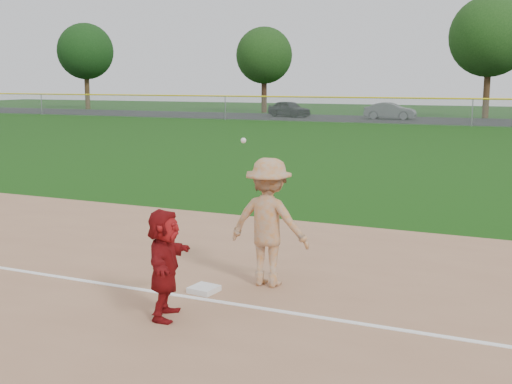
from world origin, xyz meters
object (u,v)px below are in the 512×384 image
at_px(base_runner, 165,264).
at_px(car_mid, 390,111).
at_px(first_base, 204,289).
at_px(car_left, 289,109).

distance_m(base_runner, car_mid, 48.47).
bearing_deg(first_base, car_mid, 98.88).
distance_m(car_left, car_mid, 9.29).
bearing_deg(car_mid, first_base, -173.04).
xyz_separation_m(base_runner, car_mid, (-7.33, 47.91, -0.07)).
bearing_deg(first_base, base_runner, -88.53).
relative_size(base_runner, car_mid, 0.36).
bearing_deg(base_runner, car_mid, -9.67).
relative_size(base_runner, car_left, 0.36).
height_order(base_runner, car_left, base_runner).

